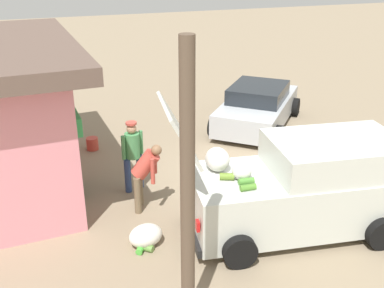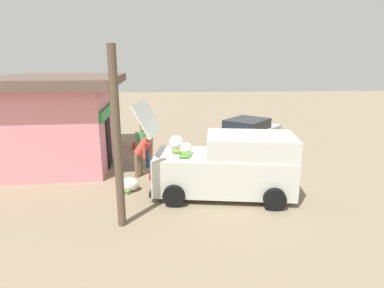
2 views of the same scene
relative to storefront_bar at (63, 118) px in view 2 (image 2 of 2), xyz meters
The scene contains 9 objects.
ground_plane 6.50m from the storefront_bar, 102.13° to the right, with size 60.00×60.00×0.00m, color gray.
storefront_bar is the anchor object (origin of this frame).
delivery_van 7.18m from the storefront_bar, 121.98° to the right, with size 2.57×4.80×2.82m.
parked_sedan 8.13m from the storefront_bar, 77.74° to the right, with size 4.21×3.98×1.32m.
vendor_standing 3.55m from the storefront_bar, 109.37° to the right, with size 0.44×0.53×1.69m.
customer_bending 4.01m from the storefront_bar, 122.02° to the right, with size 0.62×0.70×1.51m.
unloaded_banana_pile 4.76m from the storefront_bar, 138.49° to the right, with size 0.68×0.74×0.43m.
paint_bucket 3.43m from the storefront_bar, 60.39° to the right, with size 0.33×0.33×0.35m, color #BF3F33.
utility_pole 6.34m from the storefront_bar, 150.47° to the right, with size 0.20×0.20×4.35m, color brown.
Camera 2 is at (-11.38, 1.64, 3.98)m, focal length 29.47 mm.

